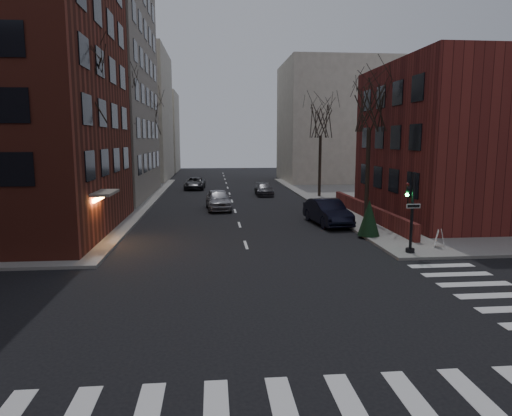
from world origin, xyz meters
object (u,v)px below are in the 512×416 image
Objects in this scene: tree_right_a at (370,105)px; car_lane_silver at (218,200)px; streetlamp_far at (157,152)px; traffic_signal at (411,218)px; tree_right_b at (321,120)px; car_lane_gray at (264,189)px; parked_sedan at (327,212)px; tree_left_c at (148,118)px; sandwich_board at (439,238)px; streetlamp_near at (124,160)px; tree_left_b at (124,99)px; car_lane_far at (195,183)px; tree_left_a at (82,89)px; evergreen_shrub at (369,218)px.

car_lane_silver is at bearing 145.39° from tree_right_a.
car_lane_silver is at bearing -67.99° from streetlamp_far.
traffic_signal is at bearing -63.91° from car_lane_silver.
tree_right_b is 2.16× the size of car_lane_gray.
parked_sedan is at bearing -170.89° from tree_right_a.
tree_left_c is 10.69× the size of sandwich_board.
parked_sedan is 10.41m from car_lane_silver.
tree_right_b reaches higher than streetlamp_near.
tree_right_a is at bearing -38.60° from car_lane_silver.
traffic_signal is at bearing -95.47° from tree_right_a.
tree_right_a is at bearing 84.53° from traffic_signal.
streetlamp_far is (0.00, 20.00, 0.00)m from streetlamp_near.
tree_right_b is at bearing 18.82° from tree_left_b.
tree_right_a reaches higher than car_lane_far.
car_lane_silver is 0.99× the size of car_lane_far.
parked_sedan is at bearing -64.69° from car_lane_far.
tree_right_a is (17.60, 4.00, -0.44)m from tree_left_a.
tree_left_c is 19.34m from tree_right_b.
car_lane_far is (-9.80, 23.39, -0.18)m from parked_sedan.
streetlamp_near is 22.12m from sandwich_board.
tree_left_b reaches higher than streetlamp_near.
tree_right_a is 4.58× the size of evergreen_shrub.
traffic_signal is 8.84m from parked_sedan.
tree_right_b is at bearing 87.85° from traffic_signal.
streetlamp_near is at bearing 85.71° from tree_left_a.
streetlamp_far is 32.90m from evergreen_shrub.
tree_right_a is at bearing -13.24° from streetlamp_near.
car_lane_silver is (-7.28, 7.44, -0.03)m from parked_sedan.
tree_right_a is 2.01× the size of car_lane_silver.
tree_left_c is 28.17m from tree_right_a.
tree_right_a is 1.55× the size of streetlamp_near.
car_lane_far is (4.95, 0.93, -7.35)m from tree_left_c.
tree_left_a is 15.33m from car_lane_silver.
tree_right_a reaches higher than car_lane_gray.
tree_right_b is 10.10× the size of sandwich_board.
car_lane_far is at bearing 137.50° from car_lane_gray.
car_lane_silver is at bearing 23.46° from streetlamp_near.
tree_right_b reaches higher than traffic_signal.
car_lane_far is at bearing 95.01° from car_lane_silver.
parked_sedan is 25.36m from car_lane_far.
tree_left_b reaches higher than streetlamp_far.
car_lane_far is at bearing 111.86° from evergreen_shrub.
streetlamp_far is (0.60, 2.00, -3.79)m from tree_left_c.
evergreen_shrub is (-0.64, 4.15, -0.70)m from traffic_signal.
tree_left_a is 11.29× the size of sandwich_board.
tree_left_a is 1.63× the size of streetlamp_far.
traffic_signal is at bearing -79.99° from car_lane_gray.
tree_right_b is 1.88× the size of car_lane_far.
tree_left_a is 2.41× the size of car_lane_gray.
traffic_signal is 0.37× the size of tree_left_b.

